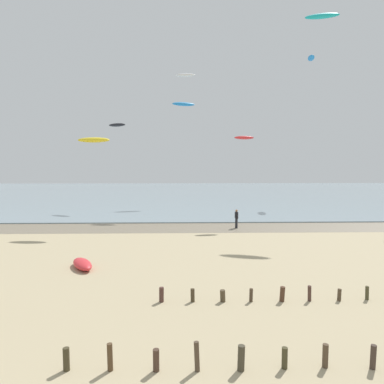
% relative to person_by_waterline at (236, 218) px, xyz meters
% --- Properties ---
extents(wet_sand_strip, '(120.00, 5.05, 0.01)m').
position_rel_person_by_waterline_xyz_m(wet_sand_strip, '(-7.04, 0.26, -0.91)').
color(wet_sand_strip, '#7A6D59').
rests_on(wet_sand_strip, ground).
extents(sea, '(160.00, 70.00, 0.10)m').
position_rel_person_by_waterline_xyz_m(sea, '(-7.04, 37.79, -0.87)').
color(sea, '#7F939E').
rests_on(sea, ground).
extents(groyne_mid, '(11.27, 0.35, 0.85)m').
position_rel_person_by_waterline_xyz_m(groyne_mid, '(-2.46, -22.46, -0.57)').
color(groyne_mid, '#3E3723').
rests_on(groyne_mid, ground).
extents(groyne_far, '(15.37, 0.34, 0.68)m').
position_rel_person_by_waterline_xyz_m(groyne_far, '(2.09, -17.40, -0.61)').
color(groyne_far, '#4A2F28').
rests_on(groyne_far, ground).
extents(person_by_waterline, '(0.27, 0.56, 1.71)m').
position_rel_person_by_waterline_xyz_m(person_by_waterline, '(0.00, 0.00, 0.00)').
color(person_by_waterline, '#232328').
rests_on(person_by_waterline, ground).
extents(grounded_kite, '(1.91, 2.53, 0.48)m').
position_rel_person_by_waterline_xyz_m(grounded_kite, '(-10.49, -12.34, -0.68)').
color(grounded_kite, red).
rests_on(grounded_kite, ground).
extents(kite_aloft_0, '(2.54, 1.07, 0.43)m').
position_rel_person_by_waterline_xyz_m(kite_aloft_0, '(-4.56, 13.04, 15.78)').
color(kite_aloft_0, white).
extents(kite_aloft_1, '(2.01, 0.95, 0.41)m').
position_rel_person_by_waterline_xyz_m(kite_aloft_1, '(1.00, 2.28, 7.39)').
color(kite_aloft_1, red).
extents(kite_aloft_2, '(3.51, 1.97, 0.72)m').
position_rel_person_by_waterline_xyz_m(kite_aloft_2, '(-4.71, 20.14, 13.41)').
color(kite_aloft_2, '#2384D1').
extents(kite_aloft_3, '(2.67, 2.00, 0.45)m').
position_rel_person_by_waterline_xyz_m(kite_aloft_3, '(-13.23, 14.46, 9.85)').
color(kite_aloft_3, black).
extents(kite_aloft_4, '(3.37, 1.99, 0.81)m').
position_rel_person_by_waterline_xyz_m(kite_aloft_4, '(8.51, 3.11, 19.02)').
color(kite_aloft_4, '#19B2B7').
extents(kite_aloft_5, '(2.94, 1.25, 0.56)m').
position_rel_person_by_waterline_xyz_m(kite_aloft_5, '(-12.65, -0.29, 6.99)').
color(kite_aloft_5, yellow).
extents(kite_aloft_8, '(1.44, 2.94, 0.74)m').
position_rel_person_by_waterline_xyz_m(kite_aloft_8, '(14.60, 23.13, 20.86)').
color(kite_aloft_8, '#2384D1').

